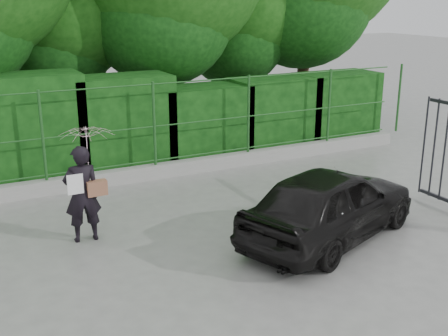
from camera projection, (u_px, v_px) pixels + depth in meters
name	position (u px, v px, depth m)	size (l,w,h in m)	color
ground	(239.00, 266.00, 8.25)	(80.00, 80.00, 0.00)	gray
kerb	(138.00, 174.00, 12.03)	(14.00, 0.25, 0.30)	#9E9E99
fence	(146.00, 125.00, 11.81)	(14.13, 0.06, 1.80)	#205420
hedge	(119.00, 127.00, 12.60)	(14.20, 1.20, 2.29)	black
woman	(86.00, 167.00, 8.85)	(0.88, 0.87, 1.87)	black
car	(330.00, 203.00, 9.03)	(1.44, 3.58, 1.22)	black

